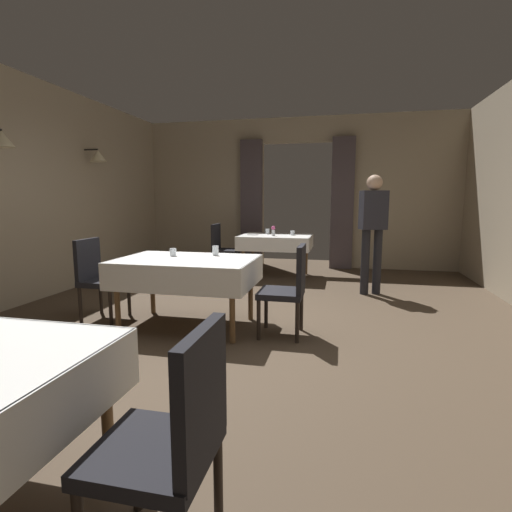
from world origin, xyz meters
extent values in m
plane|color=#4C3D2D|center=(0.00, 0.00, 0.00)|extent=(10.08, 10.08, 0.00)
cone|color=beige|center=(-2.90, 0.00, 2.06)|extent=(0.26, 0.26, 0.18)
cylinder|color=black|center=(-3.02, 1.80, 2.16)|extent=(0.24, 0.02, 0.02)
cone|color=beige|center=(-2.90, 1.80, 2.06)|extent=(0.26, 0.26, 0.18)
cube|color=tan|center=(-1.95, 4.20, 1.50)|extent=(2.50, 0.12, 3.00)
cube|color=tan|center=(1.95, 4.20, 1.50)|extent=(2.50, 0.12, 3.00)
cube|color=tan|center=(0.00, 4.20, 2.75)|extent=(1.40, 0.12, 0.50)
cube|color=#4C4247|center=(-0.92, 4.06, 1.29)|extent=(0.44, 0.14, 2.57)
cube|color=#4C4247|center=(0.92, 4.06, 1.29)|extent=(0.44, 0.14, 2.57)
cylinder|color=brown|center=(-0.14, -2.30, 0.35)|extent=(0.06, 0.06, 0.71)
cube|color=white|center=(-0.66, -2.19, 0.61)|extent=(1.25, 0.02, 0.28)
cube|color=white|center=(-0.03, -2.71, 0.61)|extent=(0.02, 1.05, 0.28)
cylinder|color=brown|center=(-1.29, -0.38, 0.35)|extent=(0.06, 0.06, 0.71)
cylinder|color=brown|center=(-0.06, -0.38, 0.35)|extent=(0.06, 0.06, 0.71)
cylinder|color=brown|center=(-1.29, 0.38, 0.35)|extent=(0.06, 0.06, 0.71)
cylinder|color=brown|center=(-0.06, 0.38, 0.35)|extent=(0.06, 0.06, 0.71)
cube|color=brown|center=(-0.68, 0.00, 0.72)|extent=(1.39, 0.92, 0.03)
cube|color=white|center=(-0.68, 0.00, 0.74)|extent=(1.45, 0.98, 0.01)
cube|color=white|center=(-0.68, -0.49, 0.61)|extent=(1.45, 0.02, 0.28)
cube|color=white|center=(-0.68, 0.49, 0.61)|extent=(1.45, 0.02, 0.28)
cube|color=white|center=(-1.40, 0.00, 0.61)|extent=(0.02, 0.98, 0.28)
cube|color=white|center=(0.05, 0.00, 0.61)|extent=(0.02, 0.98, 0.28)
cylinder|color=brown|center=(-0.71, 2.55, 0.35)|extent=(0.06, 0.06, 0.71)
cylinder|color=brown|center=(0.30, 2.55, 0.35)|extent=(0.06, 0.06, 0.71)
cylinder|color=brown|center=(-0.71, 3.28, 0.35)|extent=(0.06, 0.06, 0.71)
cylinder|color=brown|center=(0.30, 3.28, 0.35)|extent=(0.06, 0.06, 0.71)
cube|color=brown|center=(-0.21, 2.91, 0.72)|extent=(1.17, 0.89, 0.03)
cube|color=white|center=(-0.21, 2.91, 0.74)|extent=(1.23, 0.95, 0.01)
cube|color=white|center=(-0.21, 2.44, 0.63)|extent=(1.23, 0.02, 0.24)
cube|color=white|center=(-0.21, 3.39, 0.63)|extent=(1.23, 0.02, 0.24)
cube|color=white|center=(-0.82, 2.91, 0.63)|extent=(0.02, 0.95, 0.24)
cube|color=white|center=(0.41, 2.91, 0.63)|extent=(0.02, 0.95, 0.24)
cylinder|color=black|center=(0.09, -2.44, 0.21)|extent=(0.04, 0.04, 0.42)
cylinder|color=black|center=(0.47, -2.44, 0.21)|extent=(0.04, 0.04, 0.42)
cube|color=black|center=(0.28, -2.63, 0.43)|extent=(0.44, 0.44, 0.06)
cube|color=black|center=(0.48, -2.63, 0.69)|extent=(0.05, 0.42, 0.48)
cylinder|color=black|center=(-1.52, 0.22, 0.21)|extent=(0.04, 0.04, 0.42)
cylinder|color=black|center=(-1.52, -0.16, 0.21)|extent=(0.04, 0.04, 0.42)
cylinder|color=black|center=(-1.90, 0.22, 0.21)|extent=(0.04, 0.04, 0.42)
cylinder|color=black|center=(-1.90, -0.16, 0.21)|extent=(0.04, 0.04, 0.42)
cube|color=black|center=(-1.71, 0.03, 0.43)|extent=(0.44, 0.44, 0.06)
cube|color=black|center=(-1.91, 0.03, 0.69)|extent=(0.05, 0.42, 0.48)
cylinder|color=black|center=(0.17, -0.25, 0.21)|extent=(0.04, 0.04, 0.42)
cylinder|color=black|center=(0.17, 0.13, 0.21)|extent=(0.04, 0.04, 0.42)
cylinder|color=black|center=(0.55, -0.25, 0.21)|extent=(0.04, 0.04, 0.42)
cylinder|color=black|center=(0.55, 0.13, 0.21)|extent=(0.04, 0.04, 0.42)
cube|color=black|center=(0.36, -0.06, 0.43)|extent=(0.44, 0.44, 0.06)
cube|color=black|center=(0.56, -0.06, 0.69)|extent=(0.05, 0.42, 0.48)
cylinder|color=black|center=(-0.94, 3.13, 0.21)|extent=(0.04, 0.04, 0.42)
cylinder|color=black|center=(-0.94, 2.75, 0.21)|extent=(0.04, 0.04, 0.42)
cylinder|color=black|center=(-1.32, 3.13, 0.21)|extent=(0.04, 0.04, 0.42)
cylinder|color=black|center=(-1.32, 2.75, 0.21)|extent=(0.04, 0.04, 0.42)
cube|color=black|center=(-1.13, 2.94, 0.43)|extent=(0.44, 0.44, 0.06)
cube|color=black|center=(-1.33, 2.94, 0.69)|extent=(0.05, 0.42, 0.48)
cylinder|color=silver|center=(-0.89, 0.13, 0.79)|extent=(0.07, 0.07, 0.09)
cylinder|color=silver|center=(-0.45, 0.28, 0.80)|extent=(0.07, 0.07, 0.11)
cylinder|color=silver|center=(-0.23, 2.78, 0.80)|extent=(0.06, 0.06, 0.11)
sphere|color=#D84C8C|center=(-0.23, 2.78, 0.89)|extent=(0.07, 0.07, 0.07)
cylinder|color=silver|center=(-0.39, 3.09, 0.80)|extent=(0.07, 0.07, 0.10)
cylinder|color=silver|center=(0.08, 2.97, 0.79)|extent=(0.08, 0.08, 0.08)
cylinder|color=white|center=(-0.62, 2.89, 0.76)|extent=(0.21, 0.21, 0.01)
cylinder|color=black|center=(1.45, 1.98, 0.47)|extent=(0.12, 0.12, 0.95)
cylinder|color=black|center=(1.28, 1.93, 0.47)|extent=(0.12, 0.12, 0.95)
cube|color=#26262D|center=(1.37, 1.95, 1.23)|extent=(0.41, 0.31, 0.55)
sphere|color=tan|center=(1.37, 1.95, 1.61)|extent=(0.22, 0.22, 0.22)
camera|label=1|loc=(0.95, -3.85, 1.38)|focal=27.26mm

